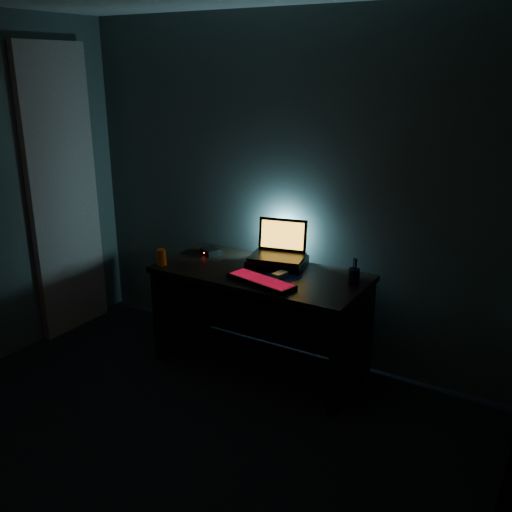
% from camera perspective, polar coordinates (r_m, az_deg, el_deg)
% --- Properties ---
extents(room, '(3.50, 4.00, 2.50)m').
position_cam_1_polar(room, '(2.65, -17.54, -1.64)').
color(room, black).
rests_on(room, ground).
extents(desk, '(1.50, 0.70, 0.75)m').
position_cam_1_polar(desk, '(4.14, 0.81, -4.65)').
color(desk, black).
rests_on(desk, ground).
extents(curtain, '(0.06, 0.65, 2.30)m').
position_cam_1_polar(curtain, '(4.83, -18.70, 5.92)').
color(curtain, beige).
rests_on(curtain, ground).
extents(riser, '(0.45, 0.38, 0.06)m').
position_cam_1_polar(riser, '(4.10, 2.15, -0.60)').
color(riser, black).
rests_on(riser, desk).
extents(laptop, '(0.43, 0.35, 0.26)m').
position_cam_1_polar(laptop, '(4.12, 2.36, 0.80)').
color(laptop, black).
rests_on(laptop, riser).
extents(keyboard, '(0.52, 0.26, 0.03)m').
position_cam_1_polar(keyboard, '(3.79, 0.53, -2.52)').
color(keyboard, black).
rests_on(keyboard, desk).
extents(mousepad, '(0.26, 0.24, 0.00)m').
position_cam_1_polar(mousepad, '(3.89, 2.41, -2.13)').
color(mousepad, navy).
rests_on(mousepad, desk).
extents(mouse, '(0.08, 0.12, 0.03)m').
position_cam_1_polar(mouse, '(3.89, 2.41, -1.89)').
color(mouse, gray).
rests_on(mouse, mousepad).
extents(pen_cup, '(0.08, 0.08, 0.11)m').
position_cam_1_polar(pen_cup, '(3.81, 9.77, -2.04)').
color(pen_cup, black).
rests_on(pen_cup, desk).
extents(juice_glass, '(0.09, 0.09, 0.12)m').
position_cam_1_polar(juice_glass, '(4.17, -9.44, -0.14)').
color(juice_glass, orange).
rests_on(juice_glass, desk).
extents(router, '(0.17, 0.16, 0.05)m').
position_cam_1_polar(router, '(4.37, -4.58, 0.46)').
color(router, black).
rests_on(router, desk).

